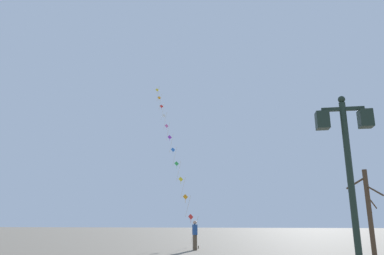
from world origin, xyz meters
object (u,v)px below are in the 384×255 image
at_px(kite_train, 171,143).
at_px(kite_flyer, 195,234).
at_px(twin_lantern_lamp_post, 348,155).
at_px(bare_tree, 369,211).

xyz_separation_m(kite_train, kite_flyer, (3.47, -8.65, -7.62)).
bearing_deg(twin_lantern_lamp_post, kite_flyer, 111.62).
xyz_separation_m(twin_lantern_lamp_post, bare_tree, (3.39, 10.28, -0.94)).
height_order(twin_lantern_lamp_post, bare_tree, twin_lantern_lamp_post).
xyz_separation_m(kite_flyer, bare_tree, (8.94, -3.74, 1.25)).
height_order(kite_train, kite_flyer, kite_train).
xyz_separation_m(kite_train, bare_tree, (12.41, -12.39, -6.37)).
relative_size(kite_train, kite_flyer, 9.74).
distance_m(twin_lantern_lamp_post, bare_tree, 10.86).
distance_m(twin_lantern_lamp_post, kite_flyer, 15.24).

